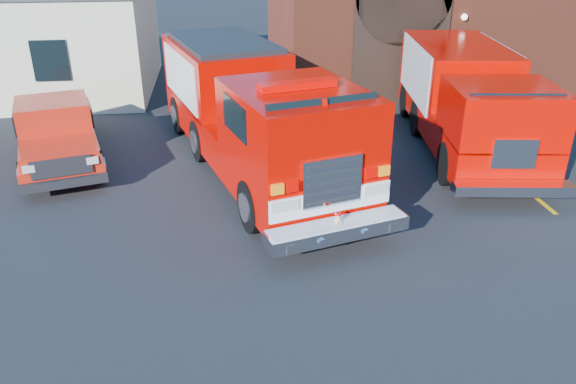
{
  "coord_description": "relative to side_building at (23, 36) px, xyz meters",
  "views": [
    {
      "loc": [
        -1.3,
        -11.39,
        6.13
      ],
      "look_at": [
        0.0,
        -1.2,
        1.3
      ],
      "focal_mm": 35.0,
      "sensor_mm": 36.0,
      "label": 1
    }
  ],
  "objects": [
    {
      "name": "parking_stripe_mid",
      "position": [
        15.5,
        -9.0,
        -2.2
      ],
      "size": [
        0.12,
        3.0,
        0.01
      ],
      "primitive_type": "cube",
      "color": "gold",
      "rests_on": "ground"
    },
    {
      "name": "secondary_truck",
      "position": [
        15.12,
        -8.69,
        -0.65
      ],
      "size": [
        3.91,
        9.09,
        2.85
      ],
      "color": "black",
      "rests_on": "ground"
    },
    {
      "name": "ground",
      "position": [
        9.0,
        -13.0,
        -2.2
      ],
      "size": [
        100.0,
        100.0,
        0.0
      ],
      "primitive_type": "plane",
      "color": "black",
      "rests_on": "ground"
    },
    {
      "name": "pickup_truck",
      "position": [
        3.07,
        -8.49,
        -1.31
      ],
      "size": [
        3.51,
        6.09,
        1.88
      ],
      "color": "black",
      "rests_on": "ground"
    },
    {
      "name": "side_building",
      "position": [
        0.0,
        0.0,
        0.0
      ],
      "size": [
        10.2,
        8.2,
        4.35
      ],
      "color": "beige",
      "rests_on": "ground"
    },
    {
      "name": "parking_stripe_near",
      "position": [
        15.5,
        -12.0,
        -2.2
      ],
      "size": [
        0.12,
        3.0,
        0.01
      ],
      "primitive_type": "cube",
      "color": "gold",
      "rests_on": "ground"
    },
    {
      "name": "fire_engine",
      "position": [
        8.57,
        -9.68,
        -0.55
      ],
      "size": [
        5.5,
        10.74,
        3.19
      ],
      "color": "black",
      "rests_on": "ground"
    },
    {
      "name": "parking_stripe_far",
      "position": [
        15.5,
        -6.0,
        -2.2
      ],
      "size": [
        0.12,
        3.0,
        0.01
      ],
      "primitive_type": "cube",
      "color": "gold",
      "rests_on": "ground"
    }
  ]
}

